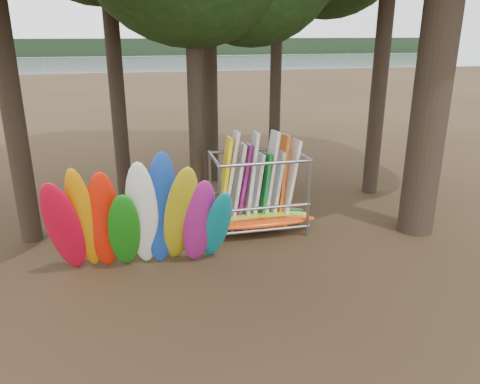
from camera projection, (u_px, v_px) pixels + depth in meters
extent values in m
plane|color=#47331E|center=(261.00, 264.00, 11.59)|extent=(120.00, 120.00, 0.00)
plane|color=gray|center=(146.00, 72.00, 66.79)|extent=(160.00, 160.00, 0.00)
cube|color=black|center=(136.00, 47.00, 112.15)|extent=(160.00, 4.00, 4.00)
cylinder|color=black|center=(111.00, 20.00, 14.00)|extent=(0.48, 0.48, 11.56)
cylinder|color=black|center=(207.00, 2.00, 16.21)|extent=(0.62, 0.62, 12.90)
cylinder|color=black|center=(277.00, 30.00, 15.97)|extent=(0.40, 0.40, 11.05)
cylinder|color=black|center=(194.00, 60.00, 12.59)|extent=(0.42, 0.42, 9.47)
ellipsoid|color=red|center=(64.00, 229.00, 10.33)|extent=(0.95, 1.76, 2.77)
ellipsoid|color=orange|center=(84.00, 221.00, 10.47)|extent=(0.76, 1.69, 3.00)
ellipsoid|color=red|center=(104.00, 222.00, 10.60)|extent=(0.83, 1.43, 2.84)
ellipsoid|color=#157813|center=(124.00, 232.00, 10.71)|extent=(0.80, 1.52, 2.37)
ellipsoid|color=white|center=(142.00, 216.00, 10.67)|extent=(0.82, 1.58, 3.04)
ellipsoid|color=#1943B4|center=(161.00, 211.00, 10.81)|extent=(0.90, 1.28, 3.14)
ellipsoid|color=gold|center=(180.00, 217.00, 10.78)|extent=(1.02, 1.99, 2.98)
ellipsoid|color=#9A1C78|center=(199.00, 223.00, 10.91)|extent=(0.89, 1.46, 2.56)
ellipsoid|color=#0B7D8E|center=(217.00, 226.00, 11.07)|extent=(0.77, 1.68, 2.31)
ellipsoid|color=#FF450E|center=(262.00, 223.00, 13.00)|extent=(3.13, 0.55, 0.24)
ellipsoid|color=#BDDA1D|center=(259.00, 218.00, 13.32)|extent=(3.07, 0.55, 0.24)
ellipsoid|color=#186516|center=(256.00, 214.00, 13.61)|extent=(2.97, 0.55, 0.24)
ellipsoid|color=red|center=(253.00, 210.00, 13.95)|extent=(3.08, 0.55, 0.24)
cube|color=yellow|center=(224.00, 186.00, 13.04)|extent=(0.52, 0.78, 2.76)
cube|color=silver|center=(229.00, 181.00, 13.25)|extent=(0.63, 0.78, 2.88)
cube|color=silver|center=(237.00, 188.00, 13.22)|extent=(0.54, 0.76, 2.55)
cube|color=#A11A7C|center=(242.00, 187.00, 13.40)|extent=(0.57, 0.76, 2.48)
cube|color=silver|center=(250.00, 182.00, 13.21)|extent=(0.50, 0.78, 2.87)
cube|color=silver|center=(256.00, 191.00, 13.47)|extent=(0.46, 0.76, 2.23)
cube|color=#1C7E30|center=(263.00, 192.00, 13.44)|extent=(0.42, 0.78, 2.23)
cube|color=white|center=(269.00, 180.00, 13.45)|extent=(0.55, 0.80, 2.84)
cube|color=silver|center=(276.00, 190.00, 13.51)|extent=(0.46, 0.75, 2.28)
cube|color=orange|center=(280.00, 181.00, 13.63)|extent=(0.39, 0.79, 2.71)
cube|color=white|center=(289.00, 184.00, 13.50)|extent=(0.58, 0.79, 2.59)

